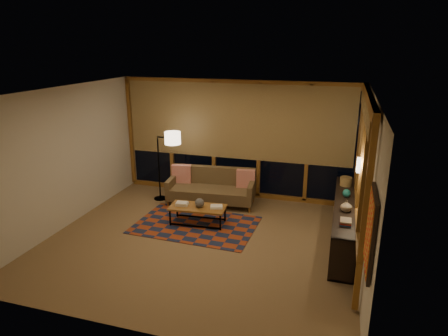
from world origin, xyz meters
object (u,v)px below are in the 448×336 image
(sofa, at_px, (211,188))
(floor_lamp, at_px, (159,165))
(coffee_table, at_px, (198,215))
(bookshelf, at_px, (344,221))

(sofa, bearing_deg, floor_lamp, 176.27)
(sofa, xyz_separation_m, coffee_table, (0.08, -1.05, -0.20))
(bookshelf, bearing_deg, floor_lamp, 167.98)
(floor_lamp, bearing_deg, sofa, 4.00)
(bookshelf, bearing_deg, sofa, 162.21)
(coffee_table, relative_size, bookshelf, 0.38)
(floor_lamp, height_order, bookshelf, floor_lamp)
(coffee_table, height_order, floor_lamp, floor_lamp)
(bookshelf, bearing_deg, coffee_table, -177.20)
(floor_lamp, bearing_deg, coffee_table, -35.79)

